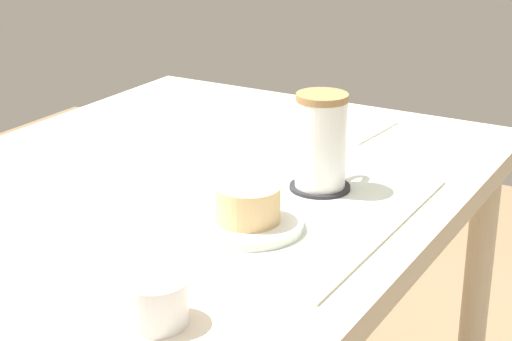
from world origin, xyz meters
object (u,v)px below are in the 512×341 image
pastry_plate (248,224)px  pastry (248,203)px  dining_table (174,242)px  coffee_mug (322,140)px  sugar_bowl (155,301)px

pastry_plate → pastry: pastry is taller
pastry_plate → dining_table: bearing=65.4°
coffee_mug → dining_table: bearing=115.4°
pastry → pastry_plate: bearing=0.0°
sugar_bowl → pastry: bearing=7.6°
dining_table → sugar_bowl: bearing=-147.0°
dining_table → pastry_plate: (-0.08, -0.18, 0.10)m
pastry_plate → coffee_mug: 0.19m
coffee_mug → pastry: bearing=174.3°
dining_table → pastry: bearing=-114.6°
dining_table → pastry: size_ratio=12.86×
sugar_bowl → coffee_mug: bearing=2.1°
dining_table → pastry: pastry is taller
dining_table → coffee_mug: 0.27m
dining_table → pastry_plate: bearing=-114.6°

